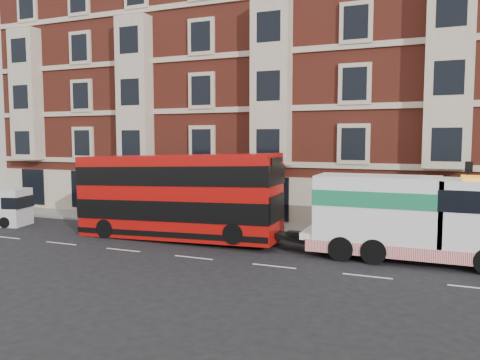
# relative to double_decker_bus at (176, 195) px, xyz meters

# --- Properties ---
(ground) EXTENTS (120.00, 120.00, 0.00)m
(ground) POSITION_rel_double_decker_bus_xyz_m (2.75, -3.23, -2.50)
(ground) COLOR black
(ground) RESTS_ON ground
(sidewalk) EXTENTS (90.00, 3.00, 0.15)m
(sidewalk) POSITION_rel_double_decker_bus_xyz_m (2.75, 4.27, -2.42)
(sidewalk) COLOR slate
(sidewalk) RESTS_ON ground
(victorian_terrace) EXTENTS (45.00, 12.00, 20.40)m
(victorian_terrace) POSITION_rel_double_decker_bus_xyz_m (3.25, 11.77, 7.57)
(victorian_terrace) COLOR maroon
(victorian_terrace) RESTS_ON ground
(lamp_post_west) EXTENTS (0.35, 0.15, 4.35)m
(lamp_post_west) POSITION_rel_double_decker_bus_xyz_m (-3.25, 2.97, 0.18)
(lamp_post_west) COLOR black
(lamp_post_west) RESTS_ON sidewalk
(lamp_post_east) EXTENTS (0.35, 0.15, 4.35)m
(lamp_post_east) POSITION_rel_double_decker_bus_xyz_m (14.75, 2.97, 0.18)
(lamp_post_east) COLOR black
(lamp_post_east) RESTS_ON sidewalk
(double_decker_bus) EXTENTS (11.65, 2.68, 4.72)m
(double_decker_bus) POSITION_rel_double_decker_bus_xyz_m (0.00, 0.00, 0.00)
(double_decker_bus) COLOR #AF0D09
(double_decker_bus) RESTS_ON ground
(tow_truck) EXTENTS (9.33, 2.76, 3.89)m
(tow_truck) POSITION_rel_double_decker_bus_xyz_m (12.06, -0.00, -0.44)
(tow_truck) COLOR white
(tow_truck) RESTS_ON ground
(pedestrian) EXTENTS (0.66, 0.66, 1.54)m
(pedestrian) POSITION_rel_double_decker_bus_xyz_m (-6.81, 4.46, -1.58)
(pedestrian) COLOR black
(pedestrian) RESTS_ON sidewalk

